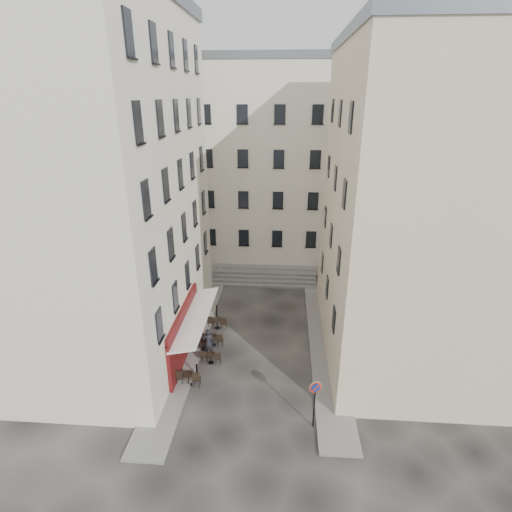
# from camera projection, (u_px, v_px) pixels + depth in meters

# --- Properties ---
(ground) EXTENTS (90.00, 90.00, 0.00)m
(ground) POSITION_uv_depth(u_px,v_px,m) (254.00, 370.00, 24.15)
(ground) COLOR black
(ground) RESTS_ON ground
(sidewalk_left) EXTENTS (2.00, 22.00, 0.12)m
(sidewalk_left) POSITION_uv_depth(u_px,v_px,m) (195.00, 330.00, 28.13)
(sidewalk_left) COLOR slate
(sidewalk_left) RESTS_ON ground
(sidewalk_right) EXTENTS (2.00, 18.00, 0.12)m
(sidewalk_right) POSITION_uv_depth(u_px,v_px,m) (324.00, 343.00, 26.59)
(sidewalk_right) COLOR slate
(sidewalk_right) RESTS_ON ground
(building_left) EXTENTS (12.20, 16.20, 20.60)m
(building_left) POSITION_uv_depth(u_px,v_px,m) (82.00, 188.00, 23.77)
(building_left) COLOR beige
(building_left) RESTS_ON ground
(building_right) EXTENTS (12.20, 14.20, 18.60)m
(building_right) POSITION_uv_depth(u_px,v_px,m) (438.00, 209.00, 23.16)
(building_right) COLOR beige
(building_right) RESTS_ON ground
(building_back) EXTENTS (18.20, 10.20, 18.60)m
(building_back) POSITION_uv_depth(u_px,v_px,m) (259.00, 164.00, 38.28)
(building_back) COLOR beige
(building_back) RESTS_ON ground
(cafe_storefront) EXTENTS (1.74, 7.30, 3.50)m
(cafe_storefront) POSITION_uv_depth(u_px,v_px,m) (185.00, 331.00, 24.66)
(cafe_storefront) COLOR #4C0A12
(cafe_storefront) RESTS_ON ground
(stone_steps) EXTENTS (9.00, 3.15, 0.80)m
(stone_steps) POSITION_uv_depth(u_px,v_px,m) (265.00, 276.00, 35.62)
(stone_steps) COLOR #5E5C59
(stone_steps) RESTS_ON ground
(bollard_near) EXTENTS (0.12, 0.12, 0.98)m
(bollard_near) POSITION_uv_depth(u_px,v_px,m) (197.00, 371.00, 23.25)
(bollard_near) COLOR black
(bollard_near) RESTS_ON ground
(bollard_mid) EXTENTS (0.12, 0.12, 0.98)m
(bollard_mid) POSITION_uv_depth(u_px,v_px,m) (208.00, 337.00, 26.48)
(bollard_mid) COLOR black
(bollard_mid) RESTS_ON ground
(bollard_far) EXTENTS (0.12, 0.12, 0.98)m
(bollard_far) POSITION_uv_depth(u_px,v_px,m) (217.00, 310.00, 29.72)
(bollard_far) COLOR black
(bollard_far) RESTS_ON ground
(no_parking_sign) EXTENTS (0.60, 0.21, 2.72)m
(no_parking_sign) POSITION_uv_depth(u_px,v_px,m) (315.00, 396.00, 19.31)
(no_parking_sign) COLOR black
(no_parking_sign) RESTS_ON ground
(bistro_table_a) EXTENTS (1.42, 0.67, 1.00)m
(bistro_table_a) POSITION_uv_depth(u_px,v_px,m) (188.00, 378.00, 22.69)
(bistro_table_a) COLOR black
(bistro_table_a) RESTS_ON ground
(bistro_table_b) EXTENTS (1.24, 0.58, 0.87)m
(bistro_table_b) POSITION_uv_depth(u_px,v_px,m) (211.00, 357.00, 24.59)
(bistro_table_b) COLOR black
(bistro_table_b) RESTS_ON ground
(bistro_table_c) EXTENTS (1.19, 0.56, 0.84)m
(bistro_table_c) POSITION_uv_depth(u_px,v_px,m) (202.00, 343.00, 25.95)
(bistro_table_c) COLOR black
(bistro_table_c) RESTS_ON ground
(bistro_table_d) EXTENTS (1.35, 0.63, 0.95)m
(bistro_table_d) POSITION_uv_depth(u_px,v_px,m) (213.00, 339.00, 26.31)
(bistro_table_d) COLOR black
(bistro_table_d) RESTS_ON ground
(bistro_table_e) EXTENTS (1.36, 0.64, 0.95)m
(bistro_table_e) POSITION_uv_depth(u_px,v_px,m) (217.00, 322.00, 28.23)
(bistro_table_e) COLOR black
(bistro_table_e) RESTS_ON ground
(pedestrian) EXTENTS (0.74, 0.53, 1.91)m
(pedestrian) POSITION_uv_depth(u_px,v_px,m) (208.00, 342.00, 25.14)
(pedestrian) COLOR black
(pedestrian) RESTS_ON ground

